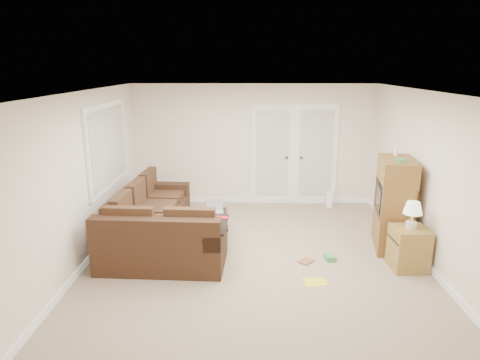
{
  "coord_description": "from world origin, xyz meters",
  "views": [
    {
      "loc": [
        -0.13,
        -6.03,
        2.85
      ],
      "look_at": [
        -0.24,
        0.48,
        1.1
      ],
      "focal_mm": 32.0,
      "sensor_mm": 36.0,
      "label": 1
    }
  ],
  "objects_px": {
    "tv_armoire": "(394,204)",
    "side_cabinet": "(409,245)",
    "coffee_table": "(212,228)",
    "sectional_sofa": "(156,228)"
  },
  "relations": [
    {
      "from": "tv_armoire",
      "to": "side_cabinet",
      "type": "height_order",
      "value": "tv_armoire"
    },
    {
      "from": "coffee_table",
      "to": "tv_armoire",
      "type": "relative_size",
      "value": 0.68
    },
    {
      "from": "tv_armoire",
      "to": "sectional_sofa",
      "type": "bearing_deg",
      "value": -169.03
    },
    {
      "from": "side_cabinet",
      "to": "tv_armoire",
      "type": "bearing_deg",
      "value": 87.49
    },
    {
      "from": "coffee_table",
      "to": "sectional_sofa",
      "type": "bearing_deg",
      "value": -168.34
    },
    {
      "from": "side_cabinet",
      "to": "sectional_sofa",
      "type": "bearing_deg",
      "value": 166.94
    },
    {
      "from": "tv_armoire",
      "to": "side_cabinet",
      "type": "relative_size",
      "value": 1.55
    },
    {
      "from": "tv_armoire",
      "to": "coffee_table",
      "type": "bearing_deg",
      "value": -173.71
    },
    {
      "from": "sectional_sofa",
      "to": "side_cabinet",
      "type": "xyz_separation_m",
      "value": [
        3.79,
        -0.69,
        0.03
      ]
    },
    {
      "from": "coffee_table",
      "to": "tv_armoire",
      "type": "distance_m",
      "value": 2.95
    }
  ]
}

